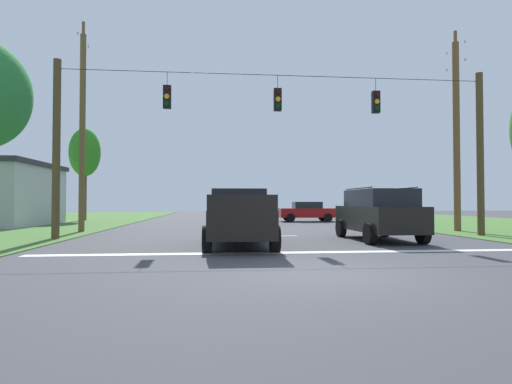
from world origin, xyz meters
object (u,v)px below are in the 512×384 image
at_px(overhead_signal_span, 278,143).
at_px(utility_pole_near_left, 82,129).
at_px(utility_pole_mid_right, 456,132).
at_px(pickup_truck, 239,217).
at_px(suv_black, 378,213).
at_px(tree_roadside_far_right, 85,153).
at_px(distant_car_crossing_white, 392,212).
at_px(distant_car_oncoming, 256,212).
at_px(distant_car_far_parked, 307,211).

xyz_separation_m(overhead_signal_span, utility_pole_near_left, (-9.29, 4.11, 1.16)).
bearing_deg(utility_pole_mid_right, pickup_truck, -153.19).
height_order(pickup_truck, suv_black, suv_black).
distance_m(overhead_signal_span, utility_pole_near_left, 10.22).
height_order(overhead_signal_span, tree_roadside_far_right, tree_roadside_far_right).
height_order(distant_car_crossing_white, tree_roadside_far_right, tree_roadside_far_right).
bearing_deg(pickup_truck, distant_car_oncoming, 82.00).
distance_m(distant_car_crossing_white, utility_pole_mid_right, 8.64).
distance_m(overhead_signal_span, distant_car_far_parked, 15.13).
distance_m(overhead_signal_span, utility_pole_mid_right, 10.09).
bearing_deg(overhead_signal_span, utility_pole_near_left, 156.11).
xyz_separation_m(distant_car_far_parked, tree_roadside_far_right, (-17.62, 3.19, 4.67)).
height_order(utility_pole_near_left, tree_roadside_far_right, utility_pole_near_left).
bearing_deg(tree_roadside_far_right, suv_black, -48.10).
bearing_deg(distant_car_crossing_white, pickup_truck, -130.45).
height_order(pickup_truck, tree_roadside_far_right, tree_roadside_far_right).
bearing_deg(utility_pole_mid_right, distant_car_crossing_white, 91.05).
height_order(overhead_signal_span, pickup_truck, overhead_signal_span).
xyz_separation_m(pickup_truck, distant_car_far_parked, (6.22, 17.17, -0.18)).
distance_m(utility_pole_mid_right, utility_pole_near_left, 18.98).
height_order(distant_car_oncoming, utility_pole_mid_right, utility_pole_mid_right).
bearing_deg(distant_car_crossing_white, overhead_signal_span, -132.82).
xyz_separation_m(overhead_signal_span, pickup_truck, (-1.83, -3.04, -3.01)).
relative_size(utility_pole_mid_right, tree_roadside_far_right, 1.38).
xyz_separation_m(suv_black, distant_car_far_parked, (0.68, 15.69, -0.27)).
bearing_deg(tree_roadside_far_right, distant_car_oncoming, -25.37).
relative_size(pickup_truck, utility_pole_near_left, 0.51).
xyz_separation_m(distant_car_crossing_white, distant_car_far_parked, (-5.12, 3.87, 0.00)).
bearing_deg(distant_car_oncoming, tree_roadside_far_right, 154.63).
height_order(suv_black, utility_pole_mid_right, utility_pole_mid_right).
relative_size(distant_car_far_parked, utility_pole_near_left, 0.41).
bearing_deg(utility_pole_mid_right, tree_roadside_far_right, 147.52).
relative_size(suv_black, distant_car_oncoming, 1.10).
bearing_deg(distant_car_oncoming, distant_car_far_parked, 36.53).
bearing_deg(distant_car_far_parked, distant_car_oncoming, -143.47).
bearing_deg(pickup_truck, tree_roadside_far_right, 119.23).
xyz_separation_m(utility_pole_near_left, tree_roadside_far_right, (-3.94, 13.20, 0.33)).
height_order(overhead_signal_span, distant_car_oncoming, overhead_signal_span).
xyz_separation_m(suv_black, tree_roadside_far_right, (-16.94, 18.87, 4.40)).
bearing_deg(utility_pole_mid_right, suv_black, -143.95).
height_order(overhead_signal_span, distant_car_crossing_white, overhead_signal_span).
xyz_separation_m(distant_car_far_parked, utility_pole_mid_right, (5.25, -11.37, 4.29)).
bearing_deg(tree_roadside_far_right, utility_pole_near_left, -73.39).
relative_size(distant_car_crossing_white, utility_pole_mid_right, 0.43).
bearing_deg(utility_pole_mid_right, overhead_signal_span, -164.04).
distance_m(distant_car_crossing_white, distant_car_far_parked, 6.41).
height_order(distant_car_crossing_white, utility_pole_mid_right, utility_pole_mid_right).
bearing_deg(tree_roadside_far_right, overhead_signal_span, -52.63).
bearing_deg(distant_car_oncoming, pickup_truck, -98.00).
bearing_deg(utility_pole_mid_right, distant_car_oncoming, 139.15).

